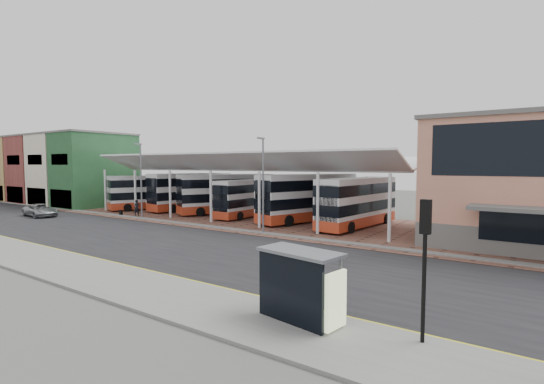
# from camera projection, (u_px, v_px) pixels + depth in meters

# --- Properties ---
(ground) EXTENTS (140.00, 140.00, 0.00)m
(ground) POSITION_uv_depth(u_px,v_px,m) (192.00, 243.00, 29.17)
(ground) COLOR #4A4C47
(road) EXTENTS (120.00, 14.00, 0.02)m
(road) POSITION_uv_depth(u_px,v_px,m) (182.00, 245.00, 28.34)
(road) COLOR black
(road) RESTS_ON ground
(forecourt) EXTENTS (72.00, 16.00, 0.06)m
(forecourt) POSITION_uv_depth(u_px,v_px,m) (303.00, 224.00, 38.76)
(forecourt) COLOR brown
(forecourt) RESTS_ON ground
(sidewalk) EXTENTS (120.00, 4.00, 0.14)m
(sidewalk) POSITION_uv_depth(u_px,v_px,m) (73.00, 269.00, 21.74)
(sidewalk) COLOR slate
(sidewalk) RESTS_ON ground
(north_kerb) EXTENTS (120.00, 0.80, 0.14)m
(north_kerb) POSITION_uv_depth(u_px,v_px,m) (244.00, 231.00, 34.27)
(north_kerb) COLOR slate
(north_kerb) RESTS_ON ground
(yellow_line_near) EXTENTS (120.00, 0.12, 0.01)m
(yellow_line_near) POSITION_uv_depth(u_px,v_px,m) (106.00, 262.00, 23.40)
(yellow_line_near) COLOR gold
(yellow_line_near) RESTS_ON road
(yellow_line_far) EXTENTS (120.00, 0.12, 0.01)m
(yellow_line_far) POSITION_uv_depth(u_px,v_px,m) (110.00, 261.00, 23.64)
(yellow_line_far) COLOR gold
(yellow_line_far) RESTS_ON road
(canopy) EXTENTS (37.00, 11.63, 7.07)m
(canopy) POSITION_uv_depth(u_px,v_px,m) (244.00, 165.00, 43.62)
(canopy) COLOR silver
(canopy) RESTS_ON ground
(shop_green) EXTENTS (6.40, 10.20, 10.22)m
(shop_green) POSITION_uv_depth(u_px,v_px,m) (96.00, 170.00, 54.71)
(shop_green) COLOR #27572F
(shop_green) RESTS_ON ground
(shop_cream) EXTENTS (6.40, 10.20, 10.22)m
(shop_cream) POSITION_uv_depth(u_px,v_px,m) (71.00, 169.00, 58.36)
(shop_cream) COLOR beige
(shop_cream) RESTS_ON ground
(shop_brick) EXTENTS (6.40, 10.20, 10.22)m
(shop_brick) POSITION_uv_depth(u_px,v_px,m) (48.00, 169.00, 62.01)
(shop_brick) COLOR brown
(shop_brick) RESTS_ON ground
(shop_ochre) EXTENTS (6.40, 10.20, 10.22)m
(shop_ochre) POSITION_uv_depth(u_px,v_px,m) (29.00, 169.00, 65.66)
(shop_ochre) COLOR tan
(shop_ochre) RESTS_ON ground
(lamp_west) EXTENTS (0.16, 0.90, 8.07)m
(lamp_west) POSITION_uv_depth(u_px,v_px,m) (141.00, 178.00, 41.90)
(lamp_west) COLOR slate
(lamp_west) RESTS_ON ground
(lamp_east) EXTENTS (0.16, 0.90, 8.07)m
(lamp_east) POSITION_uv_depth(u_px,v_px,m) (263.00, 182.00, 32.91)
(lamp_east) COLOR slate
(lamp_east) RESTS_ON ground
(bus_0) EXTENTS (6.31, 10.71, 4.36)m
(bus_0) POSITION_uv_depth(u_px,v_px,m) (152.00, 192.00, 51.18)
(bus_0) COLOR silver
(bus_0) RESTS_ON forecourt
(bus_1) EXTENTS (4.20, 11.56, 4.66)m
(bus_1) POSITION_uv_depth(u_px,v_px,m) (191.00, 192.00, 50.39)
(bus_1) COLOR silver
(bus_1) RESTS_ON forecourt
(bus_2) EXTENTS (7.51, 11.17, 4.64)m
(bus_2) POSITION_uv_depth(u_px,v_px,m) (226.00, 194.00, 46.49)
(bus_2) COLOR silver
(bus_2) RESTS_ON forecourt
(bus_3) EXTENTS (2.57, 9.97, 4.10)m
(bus_3) POSITION_uv_depth(u_px,v_px,m) (250.00, 198.00, 43.87)
(bus_3) COLOR silver
(bus_3) RESTS_ON forecourt
(bus_4) EXTENTS (6.09, 11.93, 4.81)m
(bus_4) POSITION_uv_depth(u_px,v_px,m) (308.00, 198.00, 39.94)
(bus_4) COLOR silver
(bus_4) RESTS_ON forecourt
(bus_5) EXTENTS (3.68, 11.23, 4.54)m
(bus_5) POSITION_uv_depth(u_px,v_px,m) (358.00, 203.00, 36.38)
(bus_5) COLOR silver
(bus_5) RESTS_ON forecourt
(silver_car) EXTENTS (5.22, 2.80, 1.39)m
(silver_car) POSITION_uv_depth(u_px,v_px,m) (40.00, 210.00, 44.15)
(silver_car) COLOR #919397
(silver_car) RESTS_ON road
(pedestrian) EXTENTS (0.59, 0.75, 1.83)m
(pedestrian) POSITION_uv_depth(u_px,v_px,m) (137.00, 208.00, 44.01)
(pedestrian) COLOR black
(pedestrian) RESTS_ON forecourt
(suitcase) EXTENTS (0.35, 0.25, 0.60)m
(suitcase) POSITION_uv_depth(u_px,v_px,m) (121.00, 213.00, 44.75)
(suitcase) COLOR black
(suitcase) RESTS_ON forecourt
(bus_shelter) EXTENTS (3.39, 1.98, 2.57)m
(bus_shelter) POSITION_uv_depth(u_px,v_px,m) (301.00, 279.00, 14.05)
(bus_shelter) COLOR black
(bus_shelter) RESTS_ON sidewalk
(traffic_signal_west) EXTENTS (0.33, 0.27, 4.61)m
(traffic_signal_west) POSITION_uv_depth(u_px,v_px,m) (425.00, 248.00, 12.43)
(traffic_signal_west) COLOR black
(traffic_signal_west) RESTS_ON sidewalk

